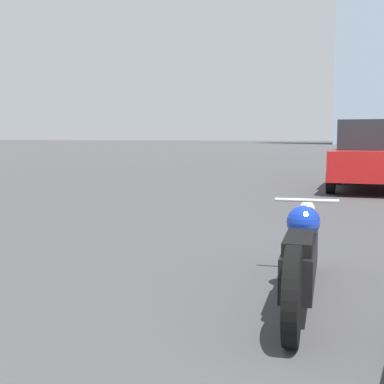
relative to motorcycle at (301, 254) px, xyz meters
The scene contains 2 objects.
motorcycle is the anchor object (origin of this frame).
parked_car_red 10.29m from the motorcycle, 93.24° to the left, with size 2.27×4.69×1.80m.
Camera 1 is at (3.91, 0.45, 1.37)m, focal length 50.00 mm.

